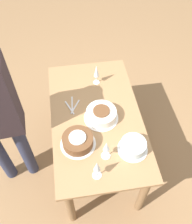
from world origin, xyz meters
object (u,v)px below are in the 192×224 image
at_px(wine_glass_near, 97,167).
at_px(wine_glass_extra, 96,72).
at_px(cake_center_white, 101,115).
at_px(wine_glass_far, 106,147).
at_px(cake_front_chocolate, 78,141).
at_px(cake_back_decorated, 133,146).

bearing_deg(wine_glass_near, wine_glass_extra, 171.34).
height_order(cake_center_white, wine_glass_far, wine_glass_far).
bearing_deg(wine_glass_near, cake_front_chocolate, -159.45).
bearing_deg(wine_glass_far, wine_glass_near, -32.10).
bearing_deg(cake_back_decorated, cake_center_white, -150.68).
relative_size(cake_center_white, wine_glass_far, 1.53).
bearing_deg(wine_glass_far, wine_glass_extra, 176.33).
bearing_deg(wine_glass_near, wine_glass_far, 147.90).
distance_m(wine_glass_near, wine_glass_far, 0.17).
height_order(wine_glass_near, wine_glass_extra, wine_glass_extra).
distance_m(wine_glass_near, wine_glass_extra, 0.95).
xyz_separation_m(wine_glass_near, wine_glass_extra, (-0.94, 0.14, 0.00)).
xyz_separation_m(cake_center_white, wine_glass_far, (0.36, -0.03, 0.08)).
relative_size(cake_front_chocolate, wine_glass_near, 1.39).
bearing_deg(cake_front_chocolate, wine_glass_extra, 159.12).
bearing_deg(cake_back_decorated, wine_glass_near, -61.14).
height_order(cake_back_decorated, wine_glass_near, wine_glass_near).
relative_size(cake_front_chocolate, cake_back_decorated, 1.20).
xyz_separation_m(cake_center_white, wine_glass_extra, (-0.43, 0.03, 0.09)).
distance_m(cake_center_white, wine_glass_far, 0.37).
relative_size(cake_back_decorated, wine_glass_far, 1.23).
bearing_deg(wine_glass_far, cake_center_white, 176.03).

